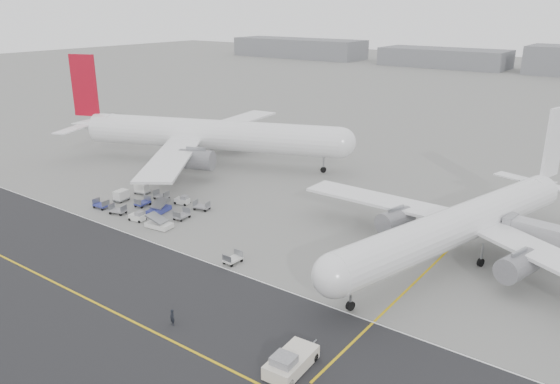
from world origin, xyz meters
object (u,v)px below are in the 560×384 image
Objects in this scene: ground_crew_a at (172,317)px; airliner_a at (205,134)px; airliner_b at (463,223)px; pushback_tug at (290,362)px.

airliner_a is at bearing 143.34° from ground_crew_a.
airliner_a is 1.21× the size of airliner_b.
pushback_tug is at bearing 17.85° from ground_crew_a.
airliner_b is at bearing 78.58° from pushback_tug.
airliner_b reaches higher than pushback_tug.
airliner_b is 34.53m from pushback_tug.
ground_crew_a is at bearing -160.74° from airliner_a.
airliner_b is (61.99, -14.34, -1.27)m from airliner_a.
airliner_b is 27.66× the size of ground_crew_a.
airliner_b is 6.54× the size of pushback_tug.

